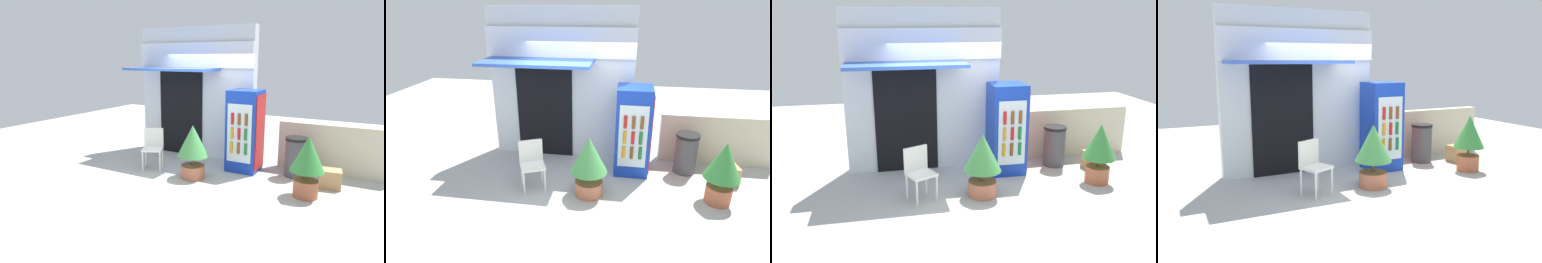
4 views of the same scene
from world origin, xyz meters
TOP-DOWN VIEW (x-y plane):
  - ground at (0.00, 0.00)m, footprint 16.00×16.00m
  - storefront_building at (-0.60, 1.35)m, footprint 3.02×1.20m
  - drink_cooler at (0.95, 0.76)m, footprint 0.68×0.71m
  - plastic_chair at (-0.86, -0.11)m, footprint 0.55×0.53m
  - potted_plant_near_shop at (0.21, -0.22)m, footprint 0.64×0.64m
  - potted_plant_curbside at (2.44, -0.12)m, footprint 0.60×0.60m
  - trash_bin at (2.03, 0.89)m, footprint 0.45×0.45m
  - stone_boundary_wall at (2.72, 1.41)m, footprint 2.34×0.20m
  - cardboard_box at (2.76, 0.57)m, footprint 0.43×0.39m

SIDE VIEW (x-z plane):
  - ground at x=0.00m, z-range 0.00..0.00m
  - cardboard_box at x=2.76m, z-range 0.00..0.35m
  - trash_bin at x=2.03m, z-range 0.00..0.83m
  - plastic_chair at x=-0.86m, z-range 0.08..0.97m
  - stone_boundary_wall at x=2.72m, z-range 0.00..1.05m
  - potted_plant_near_shop at x=0.21m, z-range 0.10..1.20m
  - potted_plant_curbside at x=2.44m, z-range 0.11..1.22m
  - drink_cooler at x=0.95m, z-range 0.00..1.76m
  - storefront_building at x=-0.60m, z-range 0.06..3.20m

